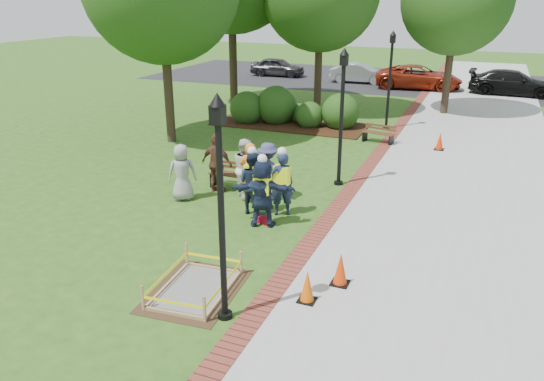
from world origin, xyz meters
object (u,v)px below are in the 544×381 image
at_px(bench_near, 232,180).
at_px(hivis_worker_b, 282,182).
at_px(wet_concrete_pad, 195,281).
at_px(hivis_worker_c, 252,181).
at_px(hivis_worker_a, 262,191).
at_px(lamp_near, 221,195).
at_px(cone_front, 307,287).

bearing_deg(bench_near, hivis_worker_b, -32.21).
height_order(wet_concrete_pad, hivis_worker_b, hivis_worker_b).
distance_m(hivis_worker_b, hivis_worker_c, 0.81).
relative_size(bench_near, hivis_worker_a, 0.76).
relative_size(lamp_near, hivis_worker_c, 2.22).
xyz_separation_m(bench_near, cone_front, (4.26, -5.32, 0.08)).
relative_size(bench_near, hivis_worker_c, 0.78).
bearing_deg(lamp_near, hivis_worker_b, 99.09).
bearing_deg(cone_front, lamp_near, -139.04).
bearing_deg(lamp_near, hivis_worker_a, 103.49).
height_order(wet_concrete_pad, hivis_worker_a, hivis_worker_a).
bearing_deg(lamp_near, wet_concrete_pad, 148.54).
distance_m(lamp_near, hivis_worker_c, 5.33).
height_order(wet_concrete_pad, cone_front, cone_front).
height_order(hivis_worker_a, hivis_worker_c, hivis_worker_a).
height_order(bench_near, hivis_worker_a, hivis_worker_a).
height_order(cone_front, hivis_worker_a, hivis_worker_a).
relative_size(cone_front, hivis_worker_b, 0.36).
xyz_separation_m(hivis_worker_b, hivis_worker_c, (-0.79, -0.19, -0.01)).
relative_size(cone_front, hivis_worker_c, 0.36).
bearing_deg(wet_concrete_pad, hivis_worker_b, 87.58).
bearing_deg(bench_near, cone_front, -51.32).
relative_size(cone_front, hivis_worker_a, 0.35).
height_order(wet_concrete_pad, bench_near, bench_near).
relative_size(lamp_near, hivis_worker_a, 2.17).
bearing_deg(hivis_worker_c, lamp_near, -71.82).
relative_size(wet_concrete_pad, hivis_worker_b, 1.26).
bearing_deg(bench_near, hivis_worker_a, -48.57).
bearing_deg(cone_front, wet_concrete_pad, -167.75).
bearing_deg(bench_near, wet_concrete_pad, -71.01).
height_order(wet_concrete_pad, lamp_near, lamp_near).
distance_m(wet_concrete_pad, lamp_near, 2.53).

